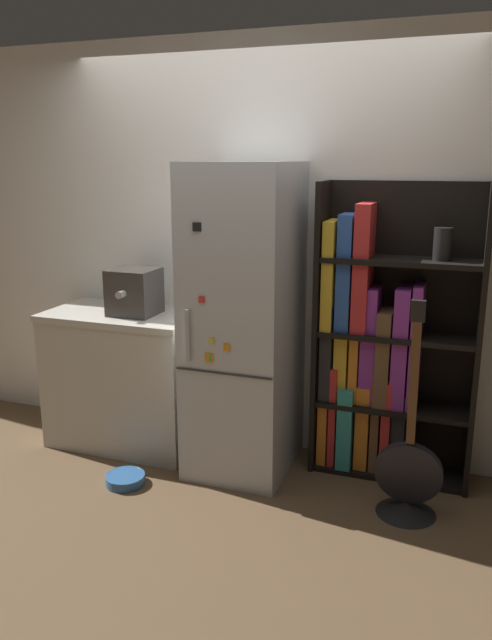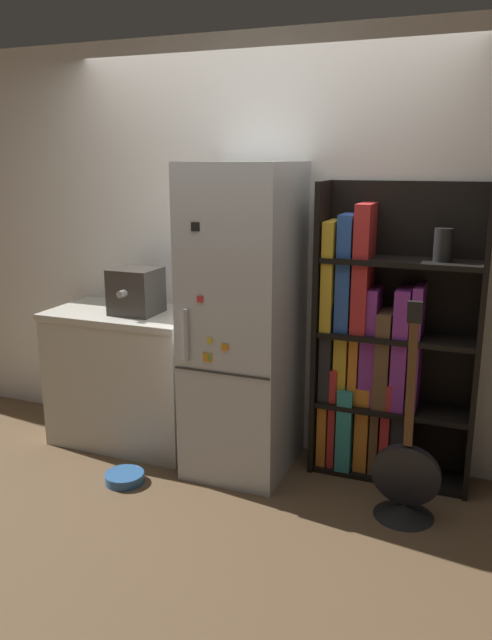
{
  "view_description": "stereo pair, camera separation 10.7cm",
  "coord_description": "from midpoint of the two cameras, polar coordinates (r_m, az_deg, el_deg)",
  "views": [
    {
      "loc": [
        1.23,
        -3.26,
        1.86
      ],
      "look_at": [
        -0.0,
        0.15,
        0.93
      ],
      "focal_mm": 35.0,
      "sensor_mm": 36.0,
      "label": 1
    },
    {
      "loc": [
        1.33,
        -3.22,
        1.86
      ],
      "look_at": [
        -0.0,
        0.15,
        0.93
      ],
      "focal_mm": 35.0,
      "sensor_mm": 36.0,
      "label": 2
    }
  ],
  "objects": [
    {
      "name": "ground_plane",
      "position": [
        3.95,
        0.0,
        -13.64
      ],
      "size": [
        16.0,
        16.0,
        0.0
      ],
      "primitive_type": "plane",
      "color": "brown"
    },
    {
      "name": "wall_back",
      "position": [
        3.97,
        2.53,
        6.33
      ],
      "size": [
        8.0,
        0.05,
        2.6
      ],
      "color": "white",
      "rests_on": "ground_plane"
    },
    {
      "name": "refrigerator",
      "position": [
        3.71,
        0.63,
        -0.15
      ],
      "size": [
        0.58,
        0.7,
        1.85
      ],
      "color": "silver",
      "rests_on": "ground_plane"
    },
    {
      "name": "bookshelf",
      "position": [
        3.76,
        12.77,
        -2.85
      ],
      "size": [
        0.93,
        0.31,
        1.74
      ],
      "color": "black",
      "rests_on": "ground_plane"
    },
    {
      "name": "kitchen_counter",
      "position": [
        4.25,
        -9.92,
        -5.1
      ],
      "size": [
        1.0,
        0.6,
        0.9
      ],
      "color": "beige",
      "rests_on": "ground_plane"
    },
    {
      "name": "espresso_machine",
      "position": [
        4.02,
        -9.26,
        2.63
      ],
      "size": [
        0.28,
        0.33,
        0.29
      ],
      "color": "#38332D",
      "rests_on": "kitchen_counter"
    },
    {
      "name": "guitar",
      "position": [
        3.54,
        15.22,
        -14.52
      ],
      "size": [
        0.36,
        0.32,
        1.21
      ],
      "color": "black",
      "rests_on": "ground_plane"
    },
    {
      "name": "pet_bowl",
      "position": [
        3.87,
        -10.24,
        -13.94
      ],
      "size": [
        0.23,
        0.23,
        0.06
      ],
      "color": "#3366A5",
      "rests_on": "ground_plane"
    }
  ]
}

